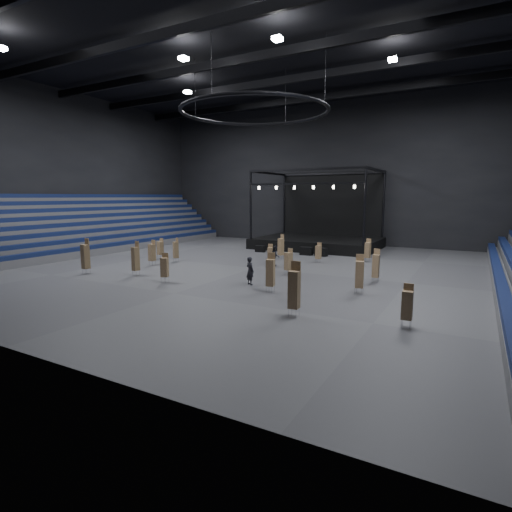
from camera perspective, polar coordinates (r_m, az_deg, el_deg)
The scene contains 30 objects.
floor at distance 34.56m, azimuth -0.21°, elevation -1.72°, with size 50.00×50.00×0.00m, color #444447.
ceiling at distance 36.02m, azimuth -0.23°, elevation 27.74°, with size 50.00×42.00×0.20m, color black.
wall_back at distance 53.41m, azimuth 11.06°, elevation 11.43°, with size 50.00×0.20×18.00m, color black.
wall_left at distance 51.18m, azimuth -25.96°, elevation 10.88°, with size 0.20×42.00×18.00m, color black.
bleachers_left at distance 49.63m, azimuth -24.04°, elevation 2.68°, with size 7.20×40.00×6.40m.
stage at distance 49.06m, azimuth 9.08°, elevation 2.92°, with size 14.00×10.00×9.20m.
truss_ring at distance 34.70m, azimuth -0.23°, elevation 19.92°, with size 12.30×12.30×5.15m.
roof_girders at distance 35.76m, azimuth -0.23°, elevation 26.53°, with size 49.00×30.35×0.70m.
floodlights at distance 32.32m, azimuth -4.13°, elevation 27.38°, with size 28.60×16.60×0.25m.
flight_case_left at distance 44.43m, azimuth 0.61°, elevation 1.04°, with size 1.08×0.54×0.72m, color black.
flight_case_mid at distance 42.40m, azimuth 7.20°, elevation 0.71°, with size 1.29×0.65×0.86m, color black.
flight_case_right at distance 41.93m, azimuth 9.29°, elevation 0.58°, with size 1.31×0.65×0.87m, color black.
chair_stack_0 at distance 39.38m, azimuth 3.58°, elevation 1.39°, with size 0.61×0.61×2.46m.
chair_stack_1 at distance 36.88m, azimuth -14.63°, elevation 0.55°, with size 0.55×0.55×2.29m.
chair_stack_2 at distance 20.16m, azimuth 20.80°, elevation -6.48°, with size 0.50×0.50×2.09m.
chair_stack_3 at distance 40.66m, azimuth -13.51°, elevation 1.15°, with size 0.53×0.53×2.02m.
chair_stack_4 at distance 29.80m, azimuth 16.75°, elevation -1.30°, with size 0.46×0.46×2.44m.
chair_stack_5 at distance 32.52m, azimuth -16.82°, elevation -0.30°, with size 0.54×0.54×2.69m.
chair_stack_6 at distance 38.55m, azimuth -11.39°, elevation 0.92°, with size 0.54×0.54×2.27m.
chair_stack_7 at distance 37.61m, azimuth 8.91°, elevation 0.58°, with size 0.50×0.50×1.89m.
chair_stack_8 at distance 25.96m, azimuth 14.57°, elevation -2.45°, with size 0.64×0.64×2.55m.
chair_stack_9 at distance 34.51m, azimuth -23.18°, elevation 0.00°, with size 0.56×0.56×2.84m.
chair_stack_10 at distance 31.35m, azimuth 4.67°, elevation -0.70°, with size 0.62×0.62×2.12m.
chair_stack_11 at distance 25.65m, azimuth 2.09°, elevation -2.30°, with size 0.59×0.59×2.57m.
chair_stack_12 at distance 29.40m, azimuth -12.93°, elevation -1.51°, with size 0.63×0.63×2.11m.
chair_stack_13 at distance 39.04m, azimuth 15.67°, elevation 0.87°, with size 0.53×0.53×2.20m.
chair_stack_14 at distance 20.56m, azimuth 5.49°, elevation -4.66°, with size 0.56×0.56×2.87m.
chair_stack_15 at distance 35.62m, azimuth 2.03°, elevation 0.26°, with size 0.53×0.53×1.94m.
man_center at distance 27.91m, azimuth -0.86°, elevation -2.13°, with size 0.72×0.47×1.97m, color black.
crew_member at distance 35.49m, azimuth 2.81°, elevation 0.03°, with size 0.88×0.69×1.81m, color black.
Camera 1 is at (16.58, -29.69, 6.14)m, focal length 28.00 mm.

